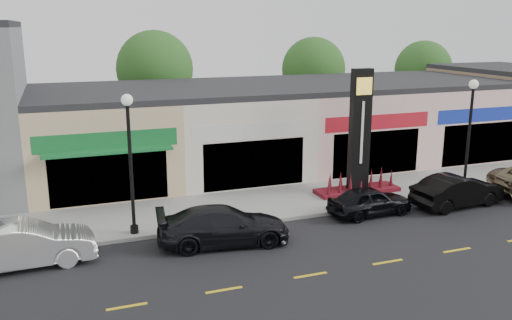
% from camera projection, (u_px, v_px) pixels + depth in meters
% --- Properties ---
extents(ground, '(120.00, 120.00, 0.00)m').
position_uv_depth(ground, '(345.00, 232.00, 21.73)').
color(ground, black).
rests_on(ground, ground).
extents(sidewalk, '(52.00, 4.30, 0.15)m').
position_uv_depth(sidewalk, '(300.00, 199.00, 25.68)').
color(sidewalk, gray).
rests_on(sidewalk, ground).
extents(curb, '(52.00, 0.20, 0.15)m').
position_uv_depth(curb, '(321.00, 214.00, 23.63)').
color(curb, gray).
rests_on(curb, ground).
extents(shop_beige, '(7.00, 10.85, 4.80)m').
position_uv_depth(shop_beige, '(99.00, 136.00, 28.74)').
color(shop_beige, tan).
rests_on(shop_beige, ground).
extents(shop_cream, '(7.00, 10.01, 4.80)m').
position_uv_depth(shop_cream, '(225.00, 127.00, 31.10)').
color(shop_cream, silver).
rests_on(shop_cream, ground).
extents(shop_pink_w, '(7.00, 10.01, 4.80)m').
position_uv_depth(shop_pink_w, '(333.00, 120.00, 33.45)').
color(shop_pink_w, beige).
rests_on(shop_pink_w, ground).
extents(shop_pink_e, '(7.00, 10.01, 4.80)m').
position_uv_depth(shop_pink_e, '(427.00, 114.00, 35.80)').
color(shop_pink_e, beige).
rests_on(shop_pink_e, ground).
extents(shop_tan, '(7.00, 10.01, 5.30)m').
position_uv_depth(shop_tan, '(510.00, 105.00, 38.09)').
color(shop_tan, '#88684F').
rests_on(shop_tan, ground).
extents(tree_rear_west, '(5.20, 5.20, 7.83)m').
position_uv_depth(tree_rear_west, '(155.00, 69.00, 36.90)').
color(tree_rear_west, '#382619').
rests_on(tree_rear_west, ground).
extents(tree_rear_mid, '(4.80, 4.80, 7.29)m').
position_uv_depth(tree_rear_mid, '(313.00, 69.00, 41.00)').
color(tree_rear_mid, '#382619').
rests_on(tree_rear_mid, ground).
extents(tree_rear_east, '(4.60, 4.60, 6.94)m').
position_uv_depth(tree_rear_east, '(423.00, 69.00, 44.42)').
color(tree_rear_east, '#382619').
rests_on(tree_rear_east, ground).
extents(lamp_west_near, '(0.44, 0.44, 5.47)m').
position_uv_depth(lamp_west_near, '(130.00, 151.00, 20.49)').
color(lamp_west_near, black).
rests_on(lamp_west_near, sidewalk).
extents(lamp_east_near, '(0.44, 0.44, 5.47)m').
position_uv_depth(lamp_east_near, '(470.00, 125.00, 25.86)').
color(lamp_east_near, black).
rests_on(lamp_east_near, sidewalk).
extents(pylon_sign, '(4.20, 1.30, 6.00)m').
position_uv_depth(pylon_sign, '(359.00, 150.00, 26.02)').
color(pylon_sign, '#5C0F1A').
rests_on(pylon_sign, sidewalk).
extents(car_white_van, '(1.83, 4.82, 1.57)m').
position_uv_depth(car_white_van, '(23.00, 245.00, 18.52)').
color(car_white_van, white).
rests_on(car_white_van, ground).
extents(car_dark_sedan, '(2.68, 5.23, 1.45)m').
position_uv_depth(car_dark_sedan, '(224.00, 226.00, 20.45)').
color(car_dark_sedan, black).
rests_on(car_dark_sedan, ground).
extents(car_black_sedan, '(1.73, 3.85, 1.28)m').
position_uv_depth(car_black_sedan, '(370.00, 201.00, 23.59)').
color(car_black_sedan, black).
rests_on(car_black_sedan, ground).
extents(car_black_conv, '(1.96, 4.58, 1.47)m').
position_uv_depth(car_black_conv, '(457.00, 191.00, 24.74)').
color(car_black_conv, black).
rests_on(car_black_conv, ground).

